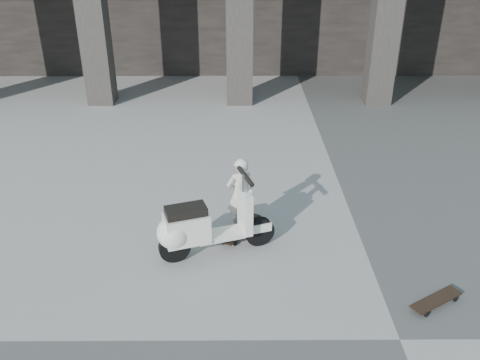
{
  "coord_description": "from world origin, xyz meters",
  "views": [
    {
      "loc": [
        -1.84,
        -4.29,
        4.25
      ],
      "look_at": [
        -1.81,
        2.73,
        0.65
      ],
      "focal_mm": 38.0,
      "sensor_mm": 36.0,
      "label": 1
    }
  ],
  "objects_px": {
    "longboard": "(240,229)",
    "child": "(240,194)",
    "skateboard_spare": "(436,300)",
    "scooter": "(197,228)"
  },
  "relations": [
    {
      "from": "longboard",
      "to": "child",
      "type": "xyz_separation_m",
      "value": [
        -0.0,
        0.0,
        0.6
      ]
    },
    {
      "from": "skateboard_spare",
      "to": "scooter",
      "type": "relative_size",
      "value": 0.45
    },
    {
      "from": "longboard",
      "to": "child",
      "type": "distance_m",
      "value": 0.6
    },
    {
      "from": "scooter",
      "to": "child",
      "type": "bearing_deg",
      "value": 26.25
    },
    {
      "from": "skateboard_spare",
      "to": "scooter",
      "type": "distance_m",
      "value": 3.21
    },
    {
      "from": "longboard",
      "to": "scooter",
      "type": "distance_m",
      "value": 0.93
    },
    {
      "from": "child",
      "to": "longboard",
      "type": "bearing_deg",
      "value": 159.47
    },
    {
      "from": "scooter",
      "to": "longboard",
      "type": "bearing_deg",
      "value": 26.25
    },
    {
      "from": "longboard",
      "to": "skateboard_spare",
      "type": "relative_size",
      "value": 1.26
    },
    {
      "from": "child",
      "to": "scooter",
      "type": "xyz_separation_m",
      "value": [
        -0.6,
        -0.59,
        -0.2
      ]
    }
  ]
}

